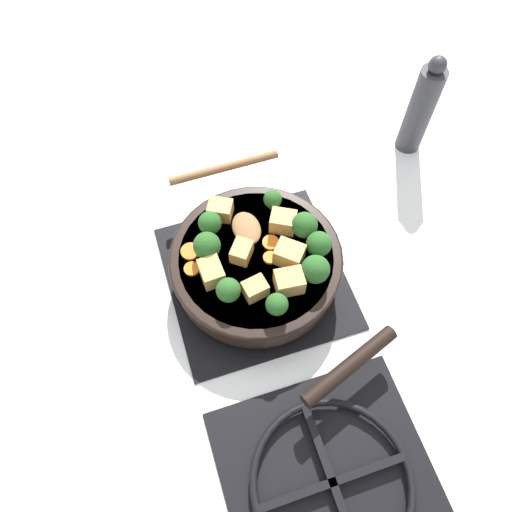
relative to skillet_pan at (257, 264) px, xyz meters
name	(u,v)px	position (x,y,z in m)	size (l,w,h in m)	color
ground_plane	(256,277)	(0.00, 0.00, -0.06)	(2.40, 2.40, 0.00)	white
front_burner_grate	(256,275)	(0.00, 0.00, -0.04)	(0.31, 0.31, 0.03)	black
rear_burner_grate	(332,483)	(0.00, 0.36, -0.04)	(0.31, 0.31, 0.03)	black
skillet_pan	(257,264)	(0.00, 0.00, 0.00)	(0.31, 0.41, 0.05)	black
wooden_spoon	(233,195)	(0.00, -0.13, 0.03)	(0.21, 0.18, 0.02)	olive
tofu_cube_center_large	(289,282)	(-0.03, 0.07, 0.04)	(0.05, 0.04, 0.04)	tan
tofu_cube_near_handle	(255,289)	(0.02, 0.06, 0.04)	(0.04, 0.03, 0.03)	tan
tofu_cube_east_chunk	(283,222)	(-0.06, -0.04, 0.04)	(0.04, 0.03, 0.03)	tan
tofu_cube_west_chunk	(211,272)	(0.08, 0.01, 0.04)	(0.04, 0.03, 0.03)	tan
tofu_cube_back_piece	(220,210)	(0.03, -0.10, 0.04)	(0.04, 0.03, 0.03)	tan
tofu_cube_front_piece	(289,254)	(-0.05, 0.02, 0.04)	(0.05, 0.04, 0.04)	tan
tofu_cube_mid_small	(242,252)	(0.02, -0.01, 0.04)	(0.04, 0.03, 0.03)	tan
broccoli_floret_near_spoon	(315,269)	(-0.08, 0.07, 0.05)	(0.05, 0.05, 0.05)	#709956
broccoli_floret_center_top	(228,290)	(0.07, 0.06, 0.05)	(0.04, 0.04, 0.05)	#709956
broccoli_floret_east_rim	(207,246)	(0.08, -0.03, 0.05)	(0.05, 0.05, 0.05)	#709956
broccoli_floret_west_rim	(319,244)	(-0.10, 0.02, 0.05)	(0.04, 0.04, 0.05)	#709956
broccoli_floret_north_edge	(305,225)	(-0.09, -0.02, 0.05)	(0.04, 0.04, 0.05)	#709956
broccoli_floret_south_cluster	(273,199)	(-0.06, -0.09, 0.05)	(0.03, 0.03, 0.04)	#709956
broccoli_floret_mid_floret	(274,305)	(0.01, 0.10, 0.05)	(0.04, 0.04, 0.04)	#709956
broccoli_floret_small_inner	(210,223)	(0.06, -0.07, 0.05)	(0.04, 0.04, 0.05)	#709956
carrot_slice_orange_thin	(270,258)	(-0.02, 0.01, 0.03)	(0.02, 0.02, 0.01)	orange
carrot_slice_near_center	(271,243)	(-0.03, -0.02, 0.03)	(0.03, 0.03, 0.01)	orange
carrot_slice_edge_slice	(192,269)	(0.11, -0.01, 0.03)	(0.03, 0.03, 0.01)	orange
carrot_slice_under_broccoli	(190,251)	(0.10, -0.04, 0.03)	(0.03, 0.03, 0.01)	orange
pepper_mill	(421,108)	(-0.40, -0.20, 0.05)	(0.05, 0.05, 0.22)	#333338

